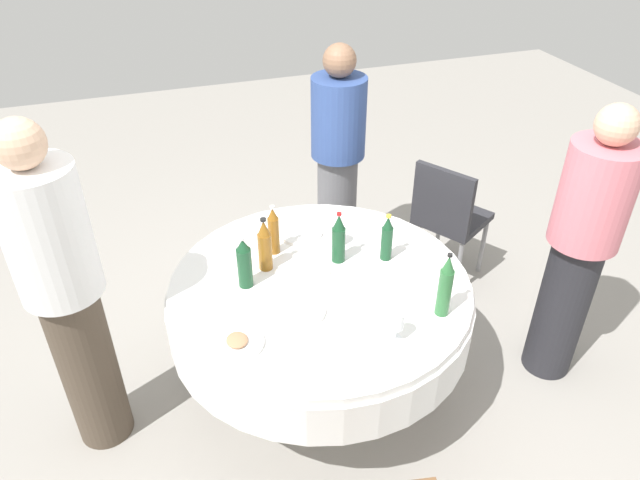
% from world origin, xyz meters
% --- Properties ---
extents(ground_plane, '(10.00, 10.00, 0.00)m').
position_xyz_m(ground_plane, '(0.00, 0.00, 0.00)').
color(ground_plane, gray).
extents(dining_table, '(1.48, 1.48, 0.74)m').
position_xyz_m(dining_table, '(0.00, 0.00, 0.59)').
color(dining_table, white).
rests_on(dining_table, ground_plane).
extents(bottle_dark_green_outer, '(0.07, 0.07, 0.28)m').
position_xyz_m(bottle_dark_green_outer, '(-0.14, 0.14, 0.87)').
color(bottle_dark_green_outer, '#194728').
rests_on(bottle_dark_green_outer, dining_table).
extents(bottle_green_far, '(0.06, 0.06, 0.32)m').
position_xyz_m(bottle_green_far, '(0.39, 0.45, 0.89)').
color(bottle_green_far, '#2D6B38').
rests_on(bottle_green_far, dining_table).
extents(bottle_dark_green_mid, '(0.07, 0.07, 0.27)m').
position_xyz_m(bottle_dark_green_mid, '(-0.09, -0.34, 0.87)').
color(bottle_dark_green_mid, '#194728').
rests_on(bottle_dark_green_mid, dining_table).
extents(bottle_dark_green_left, '(0.06, 0.06, 0.26)m').
position_xyz_m(bottle_dark_green_left, '(-0.08, 0.38, 0.86)').
color(bottle_dark_green_left, '#194728').
rests_on(bottle_dark_green_left, dining_table).
extents(bottle_amber_inner, '(0.07, 0.07, 0.29)m').
position_xyz_m(bottle_amber_inner, '(-0.19, -0.22, 0.87)').
color(bottle_amber_inner, '#8C5619').
rests_on(bottle_amber_inner, dining_table).
extents(bottle_amber_west, '(0.06, 0.06, 0.27)m').
position_xyz_m(bottle_amber_west, '(-0.31, -0.14, 0.87)').
color(bottle_amber_west, '#8C5619').
rests_on(bottle_amber_west, dining_table).
extents(wine_glass_left, '(0.07, 0.07, 0.14)m').
position_xyz_m(wine_glass_left, '(0.47, 0.18, 0.84)').
color(wine_glass_left, white).
rests_on(wine_glass_left, dining_table).
extents(wine_glass_inner, '(0.07, 0.07, 0.14)m').
position_xyz_m(wine_glass_inner, '(-0.26, 0.16, 0.84)').
color(wine_glass_inner, white).
rests_on(wine_glass_inner, dining_table).
extents(plate_rear, '(0.22, 0.22, 0.02)m').
position_xyz_m(plate_rear, '(0.18, -0.15, 0.75)').
color(plate_rear, white).
rests_on(plate_rear, dining_table).
extents(plate_south, '(0.24, 0.24, 0.02)m').
position_xyz_m(plate_south, '(-0.43, 0.03, 0.75)').
color(plate_south, white).
rests_on(plate_south, dining_table).
extents(plate_front, '(0.23, 0.23, 0.04)m').
position_xyz_m(plate_front, '(0.29, -0.46, 0.75)').
color(plate_front, white).
rests_on(plate_front, dining_table).
extents(fork_far, '(0.17, 0.09, 0.00)m').
position_xyz_m(fork_far, '(-0.40, -0.31, 0.74)').
color(fork_far, silver).
rests_on(fork_far, dining_table).
extents(knife_mid, '(0.03, 0.18, 0.00)m').
position_xyz_m(knife_mid, '(0.46, 0.01, 0.74)').
color(knife_mid, silver).
rests_on(knife_mid, dining_table).
extents(folded_napkin, '(0.21, 0.21, 0.02)m').
position_xyz_m(folded_napkin, '(-0.08, -0.04, 0.75)').
color(folded_napkin, white).
rests_on(folded_napkin, dining_table).
extents(person_outer, '(0.34, 0.34, 1.54)m').
position_xyz_m(person_outer, '(-1.07, 0.48, 0.80)').
color(person_outer, slate).
rests_on(person_outer, ground_plane).
extents(person_far, '(0.34, 0.34, 1.69)m').
position_xyz_m(person_far, '(-0.08, -1.12, 0.89)').
color(person_far, '#4C3F33').
rests_on(person_far, ground_plane).
extents(person_mid, '(0.34, 0.34, 1.56)m').
position_xyz_m(person_mid, '(0.24, 1.28, 0.82)').
color(person_mid, '#26262B').
rests_on(person_mid, ground_plane).
extents(chair_north, '(0.55, 0.55, 0.87)m').
position_xyz_m(chair_north, '(-0.67, 1.09, 0.52)').
color(chair_north, '#2D2D33').
rests_on(chair_north, ground_plane).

